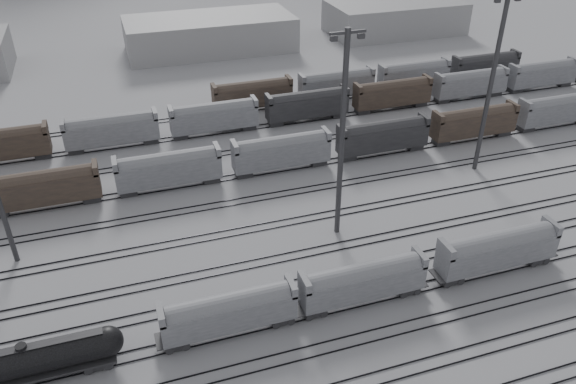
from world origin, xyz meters
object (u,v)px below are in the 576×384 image
object	(u,v)px
tank_car_b	(26,361)
light_mast_c	(342,134)
hopper_car_a	(229,311)
hopper_car_c	(498,248)
hopper_car_b	(363,280)

from	to	relation	value
tank_car_b	light_mast_c	bearing A→B (deg)	19.97
hopper_car_a	hopper_car_c	size ratio (longest dim) A/B	0.93
hopper_car_b	hopper_car_a	bearing A→B (deg)	-180.00
hopper_car_a	hopper_car_b	size ratio (longest dim) A/B	0.99
hopper_car_c	light_mast_c	size ratio (longest dim) A/B	0.56
hopper_car_c	hopper_car_b	bearing A→B (deg)	180.00
tank_car_b	hopper_car_c	distance (m)	50.41
hopper_car_b	hopper_car_c	distance (m)	16.88
hopper_car_a	hopper_car_b	xyz separation A→B (m)	(14.62, 0.00, 0.04)
tank_car_b	hopper_car_b	size ratio (longest dim) A/B	1.25
tank_car_b	light_mast_c	world-z (taller)	light_mast_c
hopper_car_c	light_mast_c	bearing A→B (deg)	137.43
tank_car_b	hopper_car_a	size ratio (longest dim) A/B	1.27
hopper_car_b	hopper_car_c	bearing A→B (deg)	0.00
hopper_car_a	hopper_car_c	world-z (taller)	hopper_car_c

